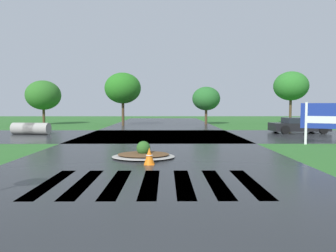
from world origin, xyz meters
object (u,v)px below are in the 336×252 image
median_island (143,154)px  traffic_cone (149,156)px  car_blue_compact (299,126)px  estate_billboard (327,118)px  drainage_pipe_stack (31,129)px

median_island → traffic_cone: bearing=-78.0°
median_island → traffic_cone: median_island is taller
car_blue_compact → traffic_cone: (-10.77, -13.08, -0.27)m
car_blue_compact → median_island: bearing=-136.0°
median_island → car_blue_compact: 16.06m
median_island → car_blue_compact: (11.09, 11.61, 0.43)m
estate_billboard → drainage_pipe_stack: 19.50m
car_blue_compact → drainage_pipe_stack: car_blue_compact is taller
estate_billboard → car_blue_compact: estate_billboard is taller
drainage_pipe_stack → traffic_cone: 15.15m
drainage_pipe_stack → median_island: bearing=-49.6°
traffic_cone → estate_billboard: bearing=31.0°
estate_billboard → traffic_cone: 10.67m
estate_billboard → median_island: size_ratio=0.94×
traffic_cone → median_island: bearing=102.0°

